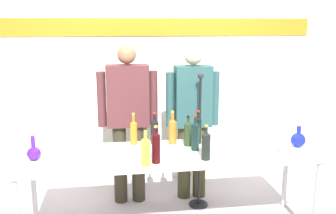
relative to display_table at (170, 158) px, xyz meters
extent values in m
cube|color=white|center=(0.00, 1.30, 0.78)|extent=(5.38, 0.10, 3.00)
cube|color=#AF7C1A|center=(0.00, 1.24, 1.14)|extent=(3.77, 0.01, 0.20)
cube|color=silver|center=(0.00, 0.00, 0.03)|extent=(2.64, 0.71, 0.04)
cylinder|color=silver|center=(1.26, -0.31, -0.35)|extent=(0.05, 0.05, 0.73)
cylinder|color=silver|center=(-1.26, 0.31, -0.35)|extent=(0.05, 0.05, 0.73)
cylinder|color=silver|center=(1.26, 0.31, -0.35)|extent=(0.05, 0.05, 0.73)
sphere|color=#4F1B8F|center=(-1.16, -0.03, 0.11)|extent=(0.11, 0.11, 0.11)
cylinder|color=#4F1B8F|center=(-1.16, -0.03, 0.21)|extent=(0.03, 0.03, 0.11)
sphere|color=#1522BB|center=(1.19, -0.03, 0.12)|extent=(0.13, 0.13, 0.13)
cylinder|color=#1522BB|center=(1.19, -0.03, 0.22)|extent=(0.04, 0.04, 0.08)
cylinder|color=#312D1F|center=(-0.44, 0.68, -0.29)|extent=(0.14, 0.14, 0.85)
cylinder|color=#312D1F|center=(-0.25, 0.68, -0.29)|extent=(0.14, 0.14, 0.85)
cube|color=#542A2D|center=(-0.34, 0.68, 0.45)|extent=(0.43, 0.22, 0.63)
cylinder|color=#542A2D|center=(-0.61, 0.68, 0.42)|extent=(0.09, 0.09, 0.57)
cylinder|color=#542A2D|center=(-0.08, 0.68, 0.42)|extent=(0.09, 0.09, 0.57)
sphere|color=#966849|center=(-0.34, 0.68, 0.87)|extent=(0.19, 0.19, 0.19)
cylinder|color=#38361E|center=(0.26, 0.68, -0.31)|extent=(0.14, 0.14, 0.82)
cylinder|color=#38361E|center=(0.43, 0.68, -0.31)|extent=(0.14, 0.14, 0.82)
cube|color=#285051|center=(0.34, 0.68, 0.42)|extent=(0.38, 0.22, 0.64)
cylinder|color=#285051|center=(0.10, 0.68, 0.39)|extent=(0.09, 0.09, 0.58)
cylinder|color=#285051|center=(0.58, 0.68, 0.39)|extent=(0.09, 0.09, 0.58)
sphere|color=beige|center=(0.34, 0.68, 0.85)|extent=(0.20, 0.20, 0.20)
cylinder|color=#1F351C|center=(0.19, 0.16, 0.16)|extent=(0.07, 0.07, 0.21)
cone|color=#1F351C|center=(0.19, 0.16, 0.27)|extent=(0.07, 0.07, 0.03)
cylinder|color=#1F351C|center=(0.19, 0.16, 0.29)|extent=(0.02, 0.02, 0.07)
cylinder|color=black|center=(0.19, 0.16, 0.33)|extent=(0.03, 0.03, 0.02)
cylinder|color=black|center=(0.30, 0.22, 0.17)|extent=(0.07, 0.07, 0.24)
cone|color=black|center=(0.30, 0.22, 0.30)|extent=(0.07, 0.07, 0.03)
cylinder|color=black|center=(0.30, 0.22, 0.33)|extent=(0.03, 0.03, 0.07)
cylinder|color=red|center=(0.30, 0.22, 0.37)|extent=(0.03, 0.03, 0.02)
cylinder|color=orange|center=(-0.31, 0.28, 0.16)|extent=(0.07, 0.07, 0.21)
cone|color=orange|center=(-0.31, 0.28, 0.27)|extent=(0.07, 0.07, 0.03)
cylinder|color=orange|center=(-0.31, 0.28, 0.30)|extent=(0.02, 0.02, 0.08)
cylinder|color=gold|center=(-0.31, 0.28, 0.35)|extent=(0.03, 0.03, 0.02)
cylinder|color=black|center=(0.27, -0.22, 0.16)|extent=(0.08, 0.08, 0.21)
cone|color=black|center=(0.27, -0.22, 0.28)|extent=(0.08, 0.08, 0.03)
cylinder|color=black|center=(0.27, -0.22, 0.30)|extent=(0.02, 0.02, 0.07)
cylinder|color=gold|center=(0.27, -0.22, 0.35)|extent=(0.03, 0.03, 0.02)
cylinder|color=orange|center=(0.06, 0.24, 0.16)|extent=(0.08, 0.08, 0.22)
cone|color=orange|center=(0.06, 0.24, 0.28)|extent=(0.08, 0.08, 0.03)
cylinder|color=orange|center=(0.06, 0.24, 0.31)|extent=(0.03, 0.03, 0.09)
cylinder|color=gold|center=(0.06, 0.24, 0.37)|extent=(0.03, 0.03, 0.02)
cylinder|color=black|center=(0.23, 0.02, 0.17)|extent=(0.07, 0.07, 0.24)
cone|color=black|center=(0.23, 0.02, 0.30)|extent=(0.07, 0.07, 0.03)
cylinder|color=black|center=(0.23, 0.02, 0.33)|extent=(0.02, 0.02, 0.07)
cylinder|color=#AD1D1B|center=(0.23, 0.02, 0.37)|extent=(0.03, 0.03, 0.02)
cylinder|color=black|center=(-0.11, 0.27, 0.16)|extent=(0.07, 0.07, 0.21)
cone|color=black|center=(-0.11, 0.27, 0.28)|extent=(0.07, 0.07, 0.03)
cylinder|color=black|center=(-0.11, 0.27, 0.30)|extent=(0.03, 0.03, 0.08)
cylinder|color=#AA2124|center=(-0.11, 0.27, 0.35)|extent=(0.03, 0.03, 0.02)
cylinder|color=#35070B|center=(-0.16, -0.24, 0.17)|extent=(0.07, 0.07, 0.24)
cone|color=#35070B|center=(-0.16, -0.24, 0.30)|extent=(0.07, 0.07, 0.03)
cylinder|color=#35070B|center=(-0.16, -0.24, 0.32)|extent=(0.03, 0.03, 0.06)
cylinder|color=gold|center=(-0.16, -0.24, 0.36)|extent=(0.03, 0.03, 0.02)
cylinder|color=gold|center=(-0.25, -0.29, 0.16)|extent=(0.07, 0.07, 0.22)
cone|color=gold|center=(-0.25, -0.29, 0.28)|extent=(0.07, 0.07, 0.03)
cylinder|color=gold|center=(-0.25, -0.29, 0.31)|extent=(0.02, 0.02, 0.09)
cylinder|color=black|center=(-0.25, -0.29, 0.37)|extent=(0.03, 0.03, 0.02)
cylinder|color=white|center=(-0.74, -0.20, 0.06)|extent=(0.06, 0.06, 0.00)
cylinder|color=white|center=(-0.74, -0.20, 0.09)|extent=(0.01, 0.01, 0.07)
cylinder|color=white|center=(-0.74, -0.20, 0.17)|extent=(0.06, 0.06, 0.08)
cylinder|color=white|center=(-0.97, 0.08, 0.06)|extent=(0.05, 0.05, 0.00)
cylinder|color=white|center=(-0.97, 0.08, 0.09)|extent=(0.01, 0.01, 0.06)
cylinder|color=white|center=(-0.97, 0.08, 0.16)|extent=(0.07, 0.07, 0.09)
cylinder|color=white|center=(-0.57, -0.14, 0.06)|extent=(0.06, 0.06, 0.00)
cylinder|color=white|center=(-0.57, -0.14, 0.09)|extent=(0.01, 0.01, 0.06)
cylinder|color=white|center=(-0.57, -0.14, 0.15)|extent=(0.07, 0.07, 0.07)
cylinder|color=white|center=(0.83, 0.18, 0.06)|extent=(0.05, 0.05, 0.00)
cylinder|color=white|center=(0.83, 0.18, 0.09)|extent=(0.01, 0.01, 0.07)
cylinder|color=white|center=(0.83, 0.18, 0.17)|extent=(0.07, 0.07, 0.08)
cylinder|color=white|center=(0.96, -0.08, 0.06)|extent=(0.05, 0.05, 0.00)
cylinder|color=white|center=(0.96, -0.08, 0.09)|extent=(0.01, 0.01, 0.07)
cylinder|color=white|center=(0.96, -0.08, 0.16)|extent=(0.07, 0.07, 0.07)
cylinder|color=white|center=(1.04, 0.23, 0.06)|extent=(0.05, 0.05, 0.00)
cylinder|color=white|center=(1.04, 0.23, 0.09)|extent=(0.01, 0.01, 0.06)
cylinder|color=white|center=(1.04, 0.23, 0.15)|extent=(0.06, 0.06, 0.07)
cylinder|color=white|center=(0.85, 0.07, 0.06)|extent=(0.06, 0.06, 0.00)
cylinder|color=white|center=(0.85, 0.07, 0.09)|extent=(0.01, 0.01, 0.06)
cylinder|color=white|center=(0.85, 0.07, 0.16)|extent=(0.07, 0.07, 0.09)
cylinder|color=white|center=(0.95, -0.24, 0.06)|extent=(0.06, 0.06, 0.00)
cylinder|color=white|center=(0.95, -0.24, 0.09)|extent=(0.01, 0.01, 0.06)
cylinder|color=white|center=(0.95, -0.24, 0.16)|extent=(0.07, 0.07, 0.08)
cylinder|color=black|center=(0.37, 0.45, -0.71)|extent=(0.20, 0.20, 0.02)
cylinder|color=black|center=(0.37, 0.45, -0.04)|extent=(0.02, 0.02, 1.36)
sphere|color=#232328|center=(0.37, 0.45, 0.67)|extent=(0.06, 0.06, 0.06)
camera|label=1|loc=(-0.48, -3.09, 1.16)|focal=39.62mm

